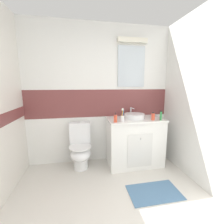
{
  "coord_description": "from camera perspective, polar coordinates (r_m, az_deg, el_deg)",
  "views": [
    {
      "loc": [
        -0.33,
        -0.4,
        1.43
      ],
      "look_at": [
        0.13,
        1.92,
        1.02
      ],
      "focal_mm": 24.58,
      "sensor_mm": 36.0,
      "label": 1
    }
  ],
  "objects": [
    {
      "name": "toilet",
      "position": [
        2.77,
        -11.68,
        -12.78
      ],
      "size": [
        0.37,
        0.5,
        0.8
      ],
      "color": "white",
      "rests_on": "ground_plane"
    },
    {
      "name": "wall_right_plain",
      "position": [
        2.33,
        35.13,
        3.68
      ],
      "size": [
        0.1,
        3.48,
        2.5
      ],
      "primitive_type": "cube",
      "color": "white",
      "rests_on": "ground_plane"
    },
    {
      "name": "vanity_cabinet",
      "position": [
        2.86,
        8.3,
        -10.7
      ],
      "size": [
        0.97,
        0.59,
        0.85
      ],
      "color": "white",
      "rests_on": "ground_plane"
    },
    {
      "name": "bath_mat",
      "position": [
        2.4,
        15.38,
        -26.83
      ],
      "size": [
        0.69,
        0.42,
        0.01
      ],
      "primitive_type": "cube",
      "color": "#4C7299",
      "rests_on": "ground_plane"
    },
    {
      "name": "sink_basin",
      "position": [
        2.75,
        8.3,
        -1.36
      ],
      "size": [
        0.36,
        0.4,
        0.17
      ],
      "color": "white",
      "rests_on": "vanity_cabinet"
    },
    {
      "name": "soap_dispenser",
      "position": [
        2.42,
        1.29,
        -2.42
      ],
      "size": [
        0.05,
        0.05,
        0.16
      ],
      "color": "#D84C33",
      "rests_on": "vanity_cabinet"
    },
    {
      "name": "toothbrush_cup",
      "position": [
        2.47,
        3.9,
        -2.17
      ],
      "size": [
        0.06,
        0.06,
        0.22
      ],
      "color": "white",
      "rests_on": "vanity_cabinet"
    },
    {
      "name": "wall_back_tiled",
      "position": [
        2.87,
        -4.45,
        6.55
      ],
      "size": [
        3.2,
        0.2,
        2.5
      ],
      "color": "white",
      "rests_on": "ground_plane"
    },
    {
      "name": "toothpaste_tube_upright",
      "position": [
        2.7,
        17.71,
        -1.27
      ],
      "size": [
        0.03,
        0.03,
        0.16
      ],
      "color": "green",
      "rests_on": "vanity_cabinet"
    },
    {
      "name": "lotion_bottle_short",
      "position": [
        2.66,
        15.03,
        -1.58
      ],
      "size": [
        0.06,
        0.06,
        0.14
      ],
      "color": "#D84C33",
      "rests_on": "vanity_cabinet"
    },
    {
      "name": "ground_plane",
      "position": [
        2.19,
        0.35,
        -31.64
      ],
      "size": [
        3.2,
        3.48,
        0.04
      ],
      "primitive_type": "cube",
      "color": "beige"
    }
  ]
}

